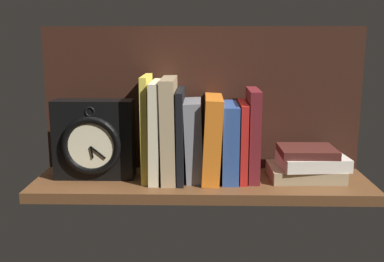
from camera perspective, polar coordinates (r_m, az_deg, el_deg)
ground_plane at (r=113.31cm, az=1.18°, el=-6.64°), size 81.84×22.34×2.50cm
back_panel at (r=119.14cm, az=1.23°, el=4.02°), size 81.84×1.20×36.94cm
book_yellow_seinlanguage at (r=112.00cm, az=-5.67°, el=0.44°), size 1.66×13.73×25.31cm
book_cream_twain at (r=111.88cm, az=-4.49°, el=0.09°), size 2.69×16.09×23.96cm
book_tan_shortstories at (r=111.53cm, az=-2.86°, el=0.28°), size 3.74×16.62×24.74cm
book_black_skeptic at (r=111.64cm, az=-1.41°, el=-0.42°), size 1.84×16.92×21.97cm
book_gray_chess at (r=111.83cm, az=0.20°, el=-1.09°), size 4.91×13.11×19.45cm
book_orange_pandolfini at (r=111.73cm, az=2.46°, el=-0.87°), size 5.00×16.32×20.38cm
book_blue_modern at (r=112.10cm, az=4.65°, el=-1.30°), size 3.89×14.79×18.54cm
book_red_requiem at (r=112.28cm, az=6.23°, el=-1.20°), size 1.81×13.96×18.93cm
book_maroon_dawkins at (r=112.18cm, az=7.52°, el=-0.43°), size 2.66×13.00×22.07cm
framed_clock at (r=114.13cm, az=-12.19°, el=-1.14°), size 19.39×7.50×19.39cm
book_stack_side at (r=116.33cm, az=14.22°, el=-4.00°), size 18.76×13.88×7.94cm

